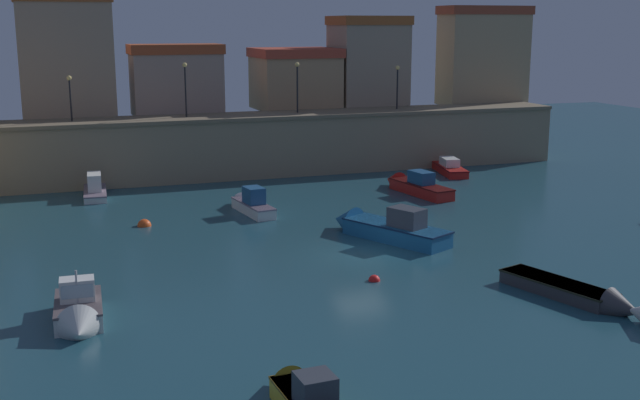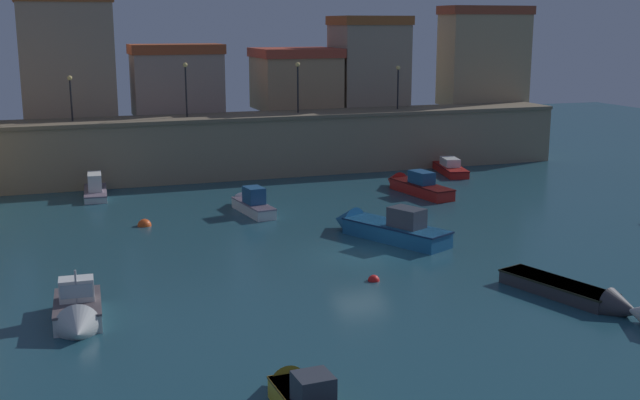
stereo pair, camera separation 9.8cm
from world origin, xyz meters
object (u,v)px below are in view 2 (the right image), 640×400
at_px(quay_lamp_3, 398,80).
at_px(moored_boat_5, 250,203).
at_px(moored_boat_0, 78,313).
at_px(moored_boat_1, 303,397).
at_px(quay_lamp_1, 186,81).
at_px(quay_lamp_0, 71,90).
at_px(moored_boat_2, 414,185).
at_px(moored_boat_7, 95,186).
at_px(mooring_buoy_0, 144,226).
at_px(mooring_buoy_1, 374,281).
at_px(quay_lamp_2, 298,79).
at_px(moored_boat_4, 445,165).
at_px(moored_boat_8, 579,294).
at_px(moored_boat_9, 384,227).

xyz_separation_m(quay_lamp_3, moored_boat_5, (-14.48, -11.27, -6.06)).
distance_m(moored_boat_0, moored_boat_1, 10.63).
bearing_deg(quay_lamp_1, quay_lamp_0, -180.00).
bearing_deg(moored_boat_2, moored_boat_7, 62.30).
height_order(quay_lamp_1, moored_boat_1, quay_lamp_1).
height_order(mooring_buoy_0, mooring_buoy_1, mooring_buoy_0).
height_order(quay_lamp_2, moored_boat_4, quay_lamp_2).
xyz_separation_m(quay_lamp_1, moored_boat_2, (12.98, -9.50, -6.34)).
bearing_deg(moored_boat_4, quay_lamp_2, 86.22).
bearing_deg(moored_boat_1, mooring_buoy_1, -35.31).
bearing_deg(moored_boat_5, mooring_buoy_0, 95.38).
bearing_deg(moored_boat_1, mooring_buoy_0, 0.99).
relative_size(moored_boat_1, moored_boat_4, 0.62).
xyz_separation_m(quay_lamp_1, moored_boat_8, (10.00, -30.58, -6.53)).
height_order(quay_lamp_0, moored_boat_5, quay_lamp_0).
distance_m(quay_lamp_2, moored_boat_0, 32.24).
relative_size(quay_lamp_3, moored_boat_7, 0.48).
relative_size(moored_boat_2, moored_boat_7, 1.01).
distance_m(quay_lamp_1, quay_lamp_2, 8.10).
bearing_deg(moored_boat_7, moored_boat_1, -170.55).
xyz_separation_m(moored_boat_0, moored_boat_9, (15.35, 7.56, 0.08)).
distance_m(quay_lamp_0, moored_boat_9, 24.60).
bearing_deg(moored_boat_4, moored_boat_0, 142.49).
xyz_separation_m(moored_boat_1, mooring_buoy_1, (6.49, 10.23, -0.46)).
height_order(moored_boat_0, moored_boat_8, moored_boat_0).
bearing_deg(moored_boat_4, moored_boat_2, 150.69).
xyz_separation_m(quay_lamp_2, moored_boat_8, (1.90, -30.58, -6.48)).
bearing_deg(moored_boat_9, quay_lamp_0, 10.40).
relative_size(moored_boat_0, moored_boat_9, 0.60).
height_order(moored_boat_8, mooring_buoy_0, moored_boat_8).
distance_m(quay_lamp_1, moored_boat_9, 21.23).
bearing_deg(moored_boat_5, quay_lamp_3, -59.57).
distance_m(moored_boat_2, moored_boat_9, 11.60).
relative_size(moored_boat_5, mooring_buoy_1, 10.59).
xyz_separation_m(moored_boat_0, mooring_buoy_0, (4.08, 14.04, -0.47)).
relative_size(moored_boat_4, moored_boat_8, 1.15).
xyz_separation_m(moored_boat_9, mooring_buoy_0, (-11.27, 6.48, -0.55)).
distance_m(quay_lamp_1, moored_boat_7, 9.63).
xyz_separation_m(quay_lamp_3, moored_boat_9, (-9.45, -19.18, -6.01)).
distance_m(quay_lamp_3, moored_boat_8, 31.79).
height_order(quay_lamp_3, moored_boat_5, quay_lamp_3).
height_order(moored_boat_2, mooring_buoy_0, moored_boat_2).
distance_m(moored_boat_5, moored_boat_7, 11.75).
bearing_deg(quay_lamp_1, mooring_buoy_0, -110.22).
bearing_deg(moored_boat_7, quay_lamp_2, -75.72).
bearing_deg(mooring_buoy_0, moored_boat_5, 12.87).
distance_m(moored_boat_5, mooring_buoy_0, 6.43).
distance_m(quay_lamp_2, quay_lamp_3, 7.94).
bearing_deg(moored_boat_2, quay_lamp_3, -26.79).
relative_size(moored_boat_5, moored_boat_9, 0.75).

